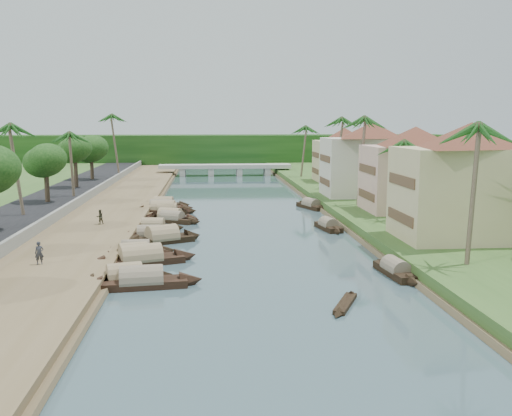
{
  "coord_description": "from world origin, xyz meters",
  "views": [
    {
      "loc": [
        -3.76,
        -49.78,
        11.45
      ],
      "look_at": [
        1.53,
        12.19,
        2.0
      ],
      "focal_mm": 40.0,
      "sensor_mm": 36.0,
      "label": 1
    }
  ],
  "objects": [
    {
      "name": "sampan_6",
      "position": [
        -9.58,
        5.89,
        0.41
      ],
      "size": [
        6.53,
        1.81,
        1.98
      ],
      "rotation": [
        0.0,
        0.0,
        0.02
      ],
      "color": "black",
      "rests_on": "ground"
    },
    {
      "name": "palm_2",
      "position": [
        15.0,
        19.15,
        11.62
      ],
      "size": [
        3.2,
        3.2,
        12.24
      ],
      "color": "#745F4D",
      "rests_on": "ground"
    },
    {
      "name": "sampan_3",
      "position": [
        -10.04,
        -0.95,
        0.41
      ],
      "size": [
        7.1,
        1.95,
        1.93
      ],
      "rotation": [
        0.0,
        0.0,
        0.07
      ],
      "color": "black",
      "rests_on": "ground"
    },
    {
      "name": "sampan_15",
      "position": [
        9.05,
        9.22,
        0.4
      ],
      "size": [
        2.47,
        6.68,
        1.82
      ],
      "rotation": [
        0.0,
        0.0,
        1.75
      ],
      "color": "black",
      "rests_on": "ground"
    },
    {
      "name": "building_mid",
      "position": [
        19.99,
        14.0,
        6.13
      ],
      "size": [
        14.11,
        14.11,
        9.7
      ],
      "color": "tan",
      "rests_on": "right_bank"
    },
    {
      "name": "building_distant",
      "position": [
        19.99,
        48.0,
        5.88
      ],
      "size": [
        12.62,
        12.62,
        9.2
      ],
      "color": "tan",
      "rests_on": "right_bank"
    },
    {
      "name": "building_near",
      "position": [
        18.99,
        -2.0,
        6.38
      ],
      "size": [
        14.85,
        14.85,
        10.2
      ],
      "color": "tan",
      "rests_on": "right_bank"
    },
    {
      "name": "sampan_14",
      "position": [
        10.24,
        -9.25,
        0.4
      ],
      "size": [
        2.08,
        7.42,
        1.83
      ],
      "rotation": [
        0.0,
        0.0,
        1.67
      ],
      "color": "black",
      "rests_on": "ground"
    },
    {
      "name": "road",
      "position": [
        -24.5,
        20.0,
        0.7
      ],
      "size": [
        8.0,
        180.0,
        1.4
      ],
      "primitive_type": "cube",
      "color": "black",
      "rests_on": "ground"
    },
    {
      "name": "canoe_2",
      "position": [
        -7.35,
        18.28,
        0.1
      ],
      "size": [
        5.06,
        2.69,
        0.75
      ],
      "rotation": [
        0.0,
        0.0,
        -0.4
      ],
      "color": "black",
      "rests_on": "ground"
    },
    {
      "name": "sampan_5",
      "position": [
        -8.13,
        4.05,
        0.42
      ],
      "size": [
        8.27,
        5.36,
        2.57
      ],
      "rotation": [
        0.0,
        0.0,
        0.45
      ],
      "color": "black",
      "rests_on": "ground"
    },
    {
      "name": "bridge",
      "position": [
        0.0,
        72.0,
        1.72
      ],
      "size": [
        28.0,
        4.0,
        2.4
      ],
      "color": "#A4A39A",
      "rests_on": "ground"
    },
    {
      "name": "palm_7",
      "position": [
        14.0,
        56.13,
        10.24
      ],
      "size": [
        3.2,
        3.2,
        10.8
      ],
      "color": "#745F4D",
      "rests_on": "ground"
    },
    {
      "name": "sampan_7",
      "position": [
        -9.61,
        10.54,
        0.41
      ],
      "size": [
        6.93,
        2.2,
        1.87
      ],
      "rotation": [
        0.0,
        0.0,
        -0.12
      ],
      "color": "black",
      "rests_on": "ground"
    },
    {
      "name": "sampan_2",
      "position": [
        -9.22,
        -4.23,
        0.42
      ],
      "size": [
        9.69,
        4.97,
        2.49
      ],
      "rotation": [
        0.0,
        0.0,
        0.33
      ],
      "color": "black",
      "rests_on": "ground"
    },
    {
      "name": "tree_6",
      "position": [
        24.0,
        30.51,
        5.84
      ],
      "size": [
        4.53,
        4.53,
        6.59
      ],
      "color": "#493A2A",
      "rests_on": "ground"
    },
    {
      "name": "sampan_0",
      "position": [
        -8.45,
        -10.79,
        0.42
      ],
      "size": [
        8.92,
        2.78,
        2.3
      ],
      "rotation": [
        0.0,
        0.0,
        0.12
      ],
      "color": "black",
      "rests_on": "ground"
    },
    {
      "name": "palm_3",
      "position": [
        16.0,
        37.13,
        11.64
      ],
      "size": [
        3.2,
        3.2,
        12.23
      ],
      "color": "#745F4D",
      "rests_on": "ground"
    },
    {
      "name": "tree_3",
      "position": [
        -24.0,
        23.7,
        6.51
      ],
      "size": [
        4.72,
        4.72,
        7.14
      ],
      "color": "#493A2A",
      "rests_on": "ground"
    },
    {
      "name": "right_bank",
      "position": [
        19.0,
        20.0,
        0.6
      ],
      "size": [
        16.0,
        180.0,
        1.2
      ],
      "primitive_type": "cube",
      "color": "#305220",
      "rests_on": "ground"
    },
    {
      "name": "tree_4",
      "position": [
        -24.0,
        39.89,
        7.13
      ],
      "size": [
        4.65,
        4.65,
        7.76
      ],
      "color": "#493A2A",
      "rests_on": "ground"
    },
    {
      "name": "palm_1",
      "position": [
        16.0,
        7.85,
        9.15
      ],
      "size": [
        3.2,
        3.2,
        9.67
      ],
      "color": "#745F4D",
      "rests_on": "ground"
    },
    {
      "name": "sampan_11",
      "position": [
        -9.37,
        21.81,
        0.42
      ],
      "size": [
        8.77,
        2.91,
        2.44
      ],
      "rotation": [
        0.0,
        0.0,
        -0.12
      ],
      "color": "black",
      "rests_on": "ground"
    },
    {
      "name": "sampan_16",
      "position": [
        9.95,
        24.31,
        0.41
      ],
      "size": [
        3.95,
        7.68,
        1.91
      ],
      "rotation": [
        0.0,
        0.0,
        1.92
      ],
      "color": "black",
      "rests_on": "ground"
    },
    {
      "name": "ground",
      "position": [
        0.0,
        0.0,
        0.0
      ],
      "size": [
        220.0,
        220.0,
        0.0
      ],
      "primitive_type": "plane",
      "color": "#3B5359",
      "rests_on": "ground"
    },
    {
      "name": "tree_5",
      "position": [
        -24.0,
        52.26,
        6.63
      ],
      "size": [
        5.36,
        5.36,
        7.51
      ],
      "color": "#493A2A",
      "rests_on": "ground"
    },
    {
      "name": "treeline",
      "position": [
        0.0,
        100.0,
        4.0
      ],
      "size": [
        120.0,
        14.0,
        8.0
      ],
      "color": "#10330E",
      "rests_on": "ground"
    },
    {
      "name": "canoe_1",
      "position": [
        -9.6,
        0.03,
        0.1
      ],
      "size": [
        4.56,
        1.21,
        0.73
      ],
      "rotation": [
        0.0,
        0.0,
        0.11
      ],
      "color": "black",
      "rests_on": "ground"
    },
    {
      "name": "palm_8",
      "position": [
        -20.5,
        58.48,
        12.33
      ],
      "size": [
        3.2,
        3.2,
        12.75
      ],
      "color": "#745F4D",
      "rests_on": "ground"
    },
    {
      "name": "person_near",
      "position": [
        -16.44,
        -6.74,
        1.67
      ],
      "size": [
        0.72,
        0.57,
        1.75
      ],
      "primitive_type": "imported",
      "rotation": [
        0.0,
        0.0,
        0.27
      ],
      "color": "#2B2D34",
      "rests_on": "left_bank"
    },
    {
      "name": "palm_0",
      "position": [
        15.0,
        -10.96,
        10.93
      ],
      "size": [
        3.2,
        3.2,
        11.52
      ],
      "color": "#745F4D",
      "rests_on": "ground"
    },
    {
      "name": "sampan_9",
      "position": [
        -7.87,
        15.08,
        0.41
      ],
      "size": [
        7.29,
        4.8,
        1.94
      ],
      "rotation": [
        0.0,
        0.0,
        -0.49
      ],
      "color": "black",
      "rests_on": "ground"
    },
    {
      "name": "canoe_0",
      "position": [
        4.77,
        -15.91,
        0.1
      ],
      "size": [
        3.03,
        5.3,
        0.73
      ],
      "rotation": [
        0.0,
        0.0,
        1.13
      ],
      "color": "black",
      "rests_on": "ground"
    },
    {
      "name": "sampan_10",
      "position": [
        -8.83,
        21.42,
        0.41
      ],
      "size": [
        7.01,
        1.85,
        1.96
      ],
      "rotation": [
        0.0,
        0.0,
        -0.04
      ],
      "color": "black",
      "rests_on": "ground"
    },
    {
      "name": "sampan_12",
      "position": [
        -9.79,
        24.4,
        0.41
      ],
      "size": [
        8.6,
        2.4,
        2.04
      ],
      "rotation": [
        0.0,
        0.0,
        -0.1
      ],
      "color": "black",
      "rests_on": "ground"
    },
    {
      "name": "sampan_13",
      "position": [
        -9.72,
        27.19,
        0.41
      ],
      "size": [
        7.42,
        2.35,
        2.03
      ],
      "rotation": [
        0.0,
        0.0,
        -0.11
      ],
      "color": "black",
      "rests_on": "ground"
    },
    {
      "name": "building_far",
      "position": [
        18.99,
        28.0,
        6.38
      ],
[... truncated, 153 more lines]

